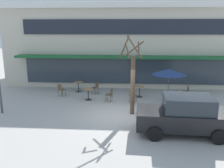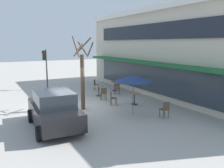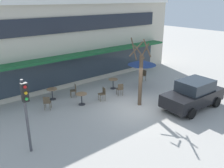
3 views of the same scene
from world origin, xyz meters
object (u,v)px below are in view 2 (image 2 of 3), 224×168
at_px(cafe_table_streetside, 115,85).
at_px(cafe_table_by_tree, 134,97).
at_px(parked_sedan, 54,110).
at_px(cafe_chair_3, 165,109).
at_px(cafe_chair_0, 117,88).
at_px(traffic_light_pole, 45,63).
at_px(cafe_chair_2, 96,84).
at_px(cafe_table_near_wall, 99,89).
at_px(patio_umbrella_green_folded, 133,78).
at_px(cafe_chair_4, 104,93).
at_px(street_tree, 83,77).
at_px(cafe_chair_1, 112,97).

xyz_separation_m(cafe_table_streetside, cafe_table_by_tree, (4.48, -1.05, 0.00)).
bearing_deg(parked_sedan, cafe_chair_3, 75.83).
xyz_separation_m(cafe_table_by_tree, cafe_chair_0, (-3.10, 0.50, 0.01)).
bearing_deg(traffic_light_pole, cafe_table_by_tree, 25.56).
bearing_deg(cafe_table_streetside, traffic_light_pole, -125.15).
xyz_separation_m(cafe_chair_0, cafe_chair_2, (-2.34, -0.72, 0.00)).
bearing_deg(cafe_chair_0, traffic_light_pole, -138.19).
distance_m(cafe_table_near_wall, cafe_table_streetside, 2.25).
bearing_deg(patio_umbrella_green_folded, cafe_table_streetside, 159.58).
relative_size(cafe_table_by_tree, cafe_chair_4, 0.85).
bearing_deg(cafe_table_by_tree, patio_umbrella_green_folded, -36.27).
bearing_deg(cafe_chair_3, street_tree, -139.75).
height_order(cafe_table_streetside, cafe_chair_1, cafe_chair_1).
relative_size(cafe_chair_2, traffic_light_pole, 0.26).
bearing_deg(cafe_table_near_wall, parked_sedan, -42.61).
bearing_deg(traffic_light_pole, cafe_table_streetside, 54.85).
distance_m(patio_umbrella_green_folded, cafe_chair_0, 5.35).
bearing_deg(cafe_chair_4, cafe_table_near_wall, 167.63).
bearing_deg(street_tree, cafe_table_by_tree, 80.33).
bearing_deg(cafe_table_near_wall, cafe_chair_2, 160.80).
xyz_separation_m(cafe_table_streetside, cafe_chair_0, (1.38, -0.54, 0.01)).
relative_size(cafe_chair_3, street_tree, 0.21).
bearing_deg(cafe_chair_0, cafe_chair_3, -6.23).
xyz_separation_m(cafe_chair_0, parked_sedan, (4.85, -6.17, 0.35)).
height_order(parked_sedan, traffic_light_pole, traffic_light_pole).
height_order(cafe_chair_1, parked_sedan, parked_sedan).
relative_size(cafe_table_streetside, cafe_chair_3, 0.85).
distance_m(cafe_table_near_wall, street_tree, 3.98).
height_order(cafe_chair_2, parked_sedan, parked_sedan).
xyz_separation_m(cafe_chair_1, cafe_chair_3, (3.63, 1.17, 0.00)).
distance_m(cafe_table_streetside, cafe_chair_2, 1.59).
xyz_separation_m(cafe_table_near_wall, cafe_chair_0, (0.30, 1.43, 0.01)).
bearing_deg(patio_umbrella_green_folded, cafe_chair_4, 179.71).
bearing_deg(street_tree, cafe_chair_2, 147.61).
height_order(cafe_chair_2, cafe_chair_4, same).
xyz_separation_m(cafe_chair_1, parked_sedan, (2.24, -4.32, 0.35)).
bearing_deg(traffic_light_pole, cafe_chair_2, 55.56).
distance_m(cafe_table_near_wall, cafe_chair_1, 2.94).
relative_size(patio_umbrella_green_folded, street_tree, 0.51).
xyz_separation_m(cafe_table_by_tree, patio_umbrella_green_folded, (1.73, -1.27, 1.51)).
relative_size(cafe_table_by_tree, cafe_chair_1, 0.85).
distance_m(cafe_table_near_wall, parked_sedan, 7.01).
bearing_deg(cafe_chair_3, cafe_chair_4, -168.14).
bearing_deg(cafe_chair_4, cafe_chair_0, 123.41).
distance_m(cafe_table_streetside, cafe_table_by_tree, 4.60).
relative_size(cafe_table_by_tree, parked_sedan, 0.18).
bearing_deg(cafe_chair_4, cafe_chair_2, 163.59).
relative_size(cafe_table_streetside, cafe_table_by_tree, 1.00).
distance_m(cafe_chair_1, traffic_light_pole, 7.96).
bearing_deg(cafe_chair_0, street_tree, -56.36).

